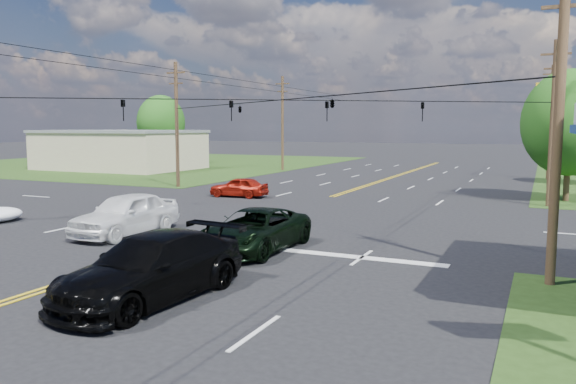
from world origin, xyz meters
The scene contains 18 objects.
ground centered at (0.00, 12.00, 0.00)m, with size 280.00×280.00×0.00m, color black.
grass_nw centered at (-35.00, 44.00, 0.00)m, with size 46.00×48.00×0.03m, color #213912.
stop_bar centered at (5.00, 4.00, 0.00)m, with size 10.00×0.50×0.02m, color silver.
retail_nw centered at (-30.00, 34.00, 2.00)m, with size 16.00×11.00×4.00m, color #C5B294.
pole_se centered at (13.00, 3.00, 4.92)m, with size 1.60×0.28×9.50m.
pole_nw centered at (-13.00, 21.00, 4.92)m, with size 1.60×0.28×9.50m.
pole_ne centered at (13.00, 21.00, 4.92)m, with size 1.60×0.28×9.50m.
pole_left_far centered at (-13.00, 40.00, 5.17)m, with size 1.60×0.28×10.00m.
pole_right_far centered at (13.00, 40.00, 5.17)m, with size 1.60×0.28×10.00m.
span_wire_signals centered at (0.00, 12.00, 6.00)m, with size 26.00×18.00×1.13m.
power_lines centered at (0.00, 10.00, 8.60)m, with size 26.04×100.00×0.64m.
tree_right_a centered at (14.00, 24.00, 4.87)m, with size 5.70×5.70×8.18m.
tree_far_l centered at (-32.00, 44.00, 5.19)m, with size 6.08×6.08×8.72m.
pickup_dkgreen centered at (3.00, 3.50, 0.77)m, with size 2.57×5.57×1.55m, color black.
suv_black centered at (3.32, -2.92, 0.87)m, with size 2.43×5.98×1.74m, color black.
pickup_white centered at (-3.50, 4.00, 0.90)m, with size 2.13×5.30×1.81m, color white.
sedan_red centered at (-5.62, 17.50, 0.66)m, with size 1.56×3.88×1.32m, color #99160B.
polesign_ne centered at (13.00, 23.64, 5.68)m, with size 2.05×0.47×7.40m.
Camera 1 is at (12.69, -14.67, 4.57)m, focal length 35.00 mm.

